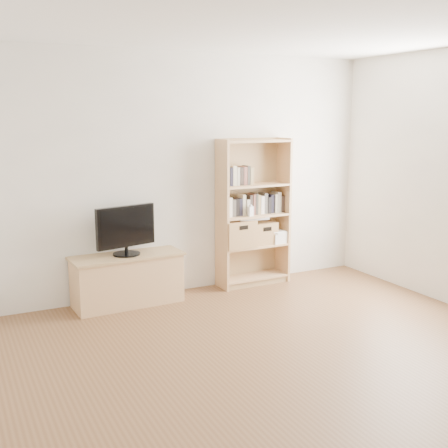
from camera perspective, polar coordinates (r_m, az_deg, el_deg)
floor at (r=4.38m, az=9.40°, el=-15.43°), size 4.50×5.00×0.01m
back_wall at (r=6.14m, az=-4.04°, el=5.04°), size 4.50×0.02×2.60m
ceiling at (r=3.98m, az=10.66°, el=20.42°), size 4.50×5.00×0.01m
tv_stand at (r=5.91m, az=-9.78°, el=-5.70°), size 1.12×0.47×0.50m
bookshelf at (r=6.42m, az=3.02°, el=1.17°), size 0.85×0.32×1.68m
television at (r=5.79m, az=-9.95°, el=-0.65°), size 0.65×0.20×0.51m
books_row_mid at (r=6.42m, az=2.94°, el=2.06°), size 0.88×0.21×0.23m
books_row_upper at (r=6.28m, az=1.50°, el=4.93°), size 0.40×0.17×0.21m
baby_monitor at (r=6.29m, az=2.73°, el=1.29°), size 0.06×0.05×0.11m
basket_left at (r=6.35m, az=1.28°, el=-0.96°), size 0.39×0.33×0.31m
basket_right at (r=6.51m, az=3.79°, el=-0.90°), size 0.32×0.27×0.25m
laptop at (r=6.41m, az=2.80°, el=0.67°), size 0.38×0.29×0.03m
magazine_stack at (r=6.63m, az=5.16°, el=-1.31°), size 0.21×0.28×0.12m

